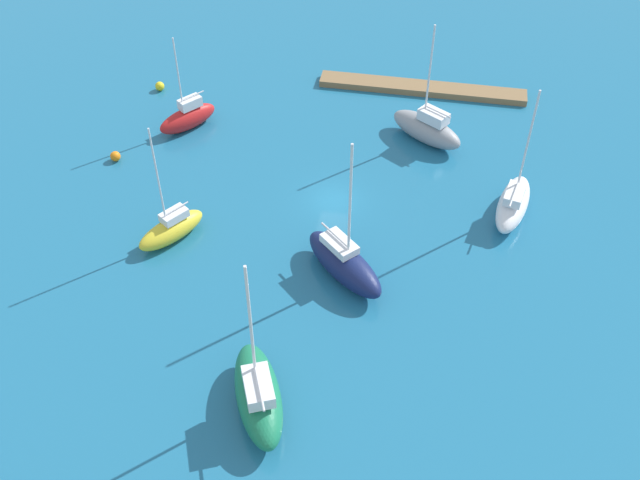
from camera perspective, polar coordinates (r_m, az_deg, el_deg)
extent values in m
plane|color=#1E668C|center=(60.76, 1.06, 3.04)|extent=(160.00, 160.00, 0.00)
cube|color=olive|center=(74.41, 7.80, 11.41)|extent=(19.88, 2.14, 0.62)
ellipsoid|color=white|center=(60.71, 14.51, 2.66)|extent=(3.71, 7.28, 2.11)
cube|color=silver|center=(59.38, 14.64, 3.38)|extent=(1.86, 2.74, 0.76)
cylinder|color=silver|center=(57.60, 15.56, 7.09)|extent=(0.17, 0.17, 9.14)
cylinder|color=silver|center=(58.53, 14.59, 3.40)|extent=(0.82, 3.08, 0.13)
ellipsoid|color=#141E4C|center=(53.81, 1.87, -1.83)|extent=(7.42, 7.20, 2.40)
cube|color=silver|center=(53.09, 1.50, -0.30)|extent=(3.09, 3.03, 0.62)
cylinder|color=silver|center=(49.46, 2.31, 2.82)|extent=(0.19, 0.19, 9.68)
cylinder|color=silver|center=(53.09, 1.15, 0.39)|extent=(2.38, 2.25, 0.15)
ellipsoid|color=gray|center=(67.21, 8.12, 8.34)|extent=(7.26, 5.83, 2.31)
cube|color=silver|center=(66.02, 8.66, 9.31)|extent=(2.92, 2.58, 0.99)
cylinder|color=silver|center=(64.38, 8.36, 12.48)|extent=(0.17, 0.17, 8.74)
cylinder|color=silver|center=(65.49, 9.00, 9.64)|extent=(2.28, 1.54, 0.14)
ellipsoid|color=#19724C|center=(46.63, -4.73, -11.72)|extent=(5.54, 8.20, 2.58)
cube|color=silver|center=(44.84, -4.73, -11.08)|extent=(2.59, 3.21, 0.92)
cylinder|color=silver|center=(42.03, -5.30, -6.57)|extent=(0.19, 0.19, 9.58)
cylinder|color=silver|center=(44.01, -4.65, -11.22)|extent=(1.38, 2.97, 0.15)
ellipsoid|color=red|center=(69.22, -10.07, 9.11)|extent=(4.96, 5.50, 2.04)
cube|color=silver|center=(68.60, -9.90, 10.27)|extent=(2.10, 2.24, 0.91)
cylinder|color=silver|center=(66.67, -10.76, 12.24)|extent=(0.14, 0.14, 7.08)
cylinder|color=silver|center=(68.43, -9.68, 10.82)|extent=(1.53, 1.82, 0.11)
ellipsoid|color=yellow|center=(57.92, -11.28, 0.75)|extent=(4.90, 5.81, 1.78)
cube|color=silver|center=(57.27, -11.08, 1.87)|extent=(2.14, 2.36, 0.68)
cylinder|color=silver|center=(54.47, -12.27, 4.61)|extent=(0.14, 0.14, 8.61)
cylinder|color=silver|center=(57.07, -10.89, 2.38)|extent=(1.32, 1.80, 0.11)
sphere|color=yellow|center=(75.41, -12.13, 11.40)|extent=(0.88, 0.88, 0.88)
sphere|color=orange|center=(66.97, -15.35, 6.18)|extent=(0.88, 0.88, 0.88)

